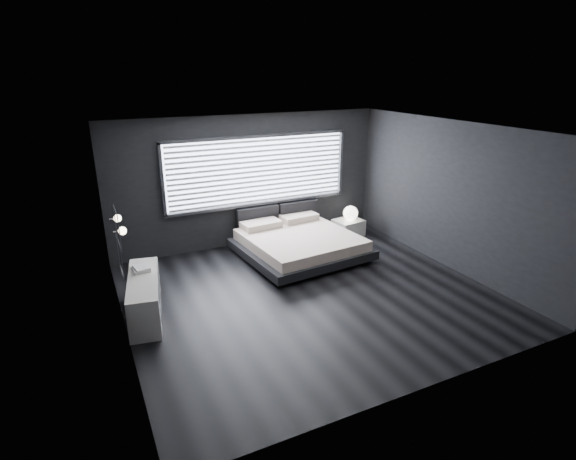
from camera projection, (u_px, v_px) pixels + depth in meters
name	position (u px, v px, depth m)	size (l,w,h in m)	color
room	(311.00, 217.00, 7.29)	(6.04, 6.00, 2.80)	black
window	(259.00, 171.00, 9.58)	(4.14, 0.09, 1.52)	white
headboard	(278.00, 215.00, 10.06)	(1.96, 0.16, 0.52)	black
sconce_near	(122.00, 231.00, 6.09)	(0.18, 0.11, 0.11)	silver
sconce_far	(117.00, 218.00, 6.60)	(0.18, 0.11, 0.11)	silver
wall_art_upper	(118.00, 228.00, 5.46)	(0.01, 0.48, 0.48)	#47474C
wall_art_lower	(120.00, 256.00, 5.83)	(0.01, 0.48, 0.48)	#47474C
bed	(299.00, 243.00, 9.27)	(2.52, 2.42, 0.60)	black
nightstand	(348.00, 227.00, 10.45)	(0.63, 0.52, 0.37)	white
orb_lamp	(351.00, 213.00, 10.32)	(0.34, 0.34, 0.34)	white
dresser	(145.00, 297.00, 7.00)	(0.72, 1.66, 0.64)	white
book_stack	(141.00, 268.00, 7.15)	(0.27, 0.35, 0.07)	silver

